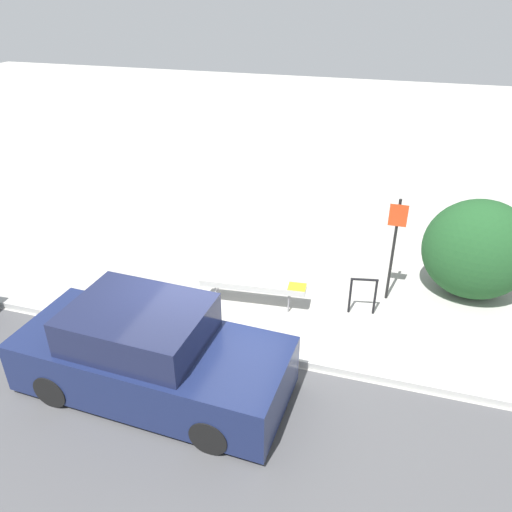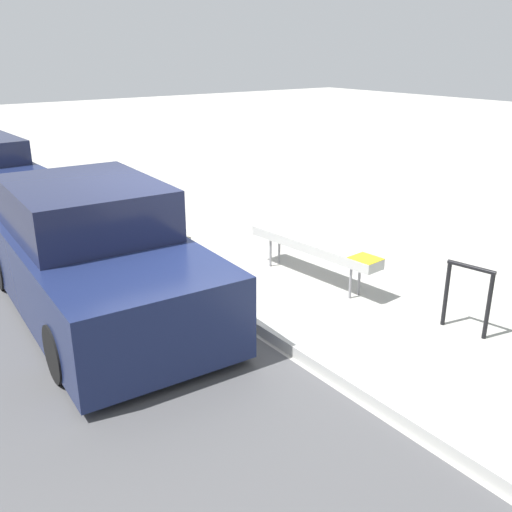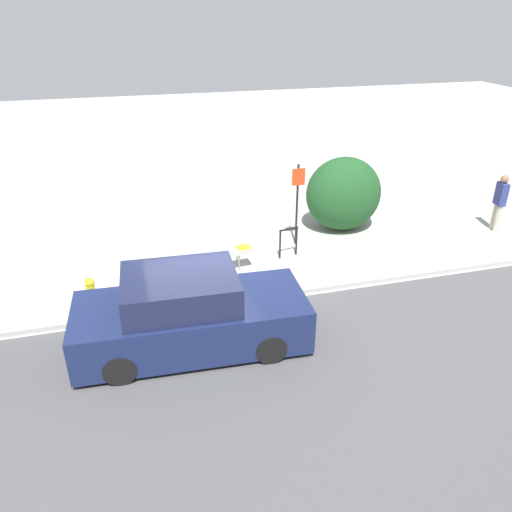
{
  "view_description": "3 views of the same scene",
  "coord_description": "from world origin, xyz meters",
  "px_view_note": "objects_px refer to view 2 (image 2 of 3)",
  "views": [
    {
      "loc": [
        2.91,
        -6.83,
        6.04
      ],
      "look_at": [
        0.32,
        1.82,
        1.02
      ],
      "focal_mm": 35.0,
      "sensor_mm": 36.0,
      "label": 1
    },
    {
      "loc": [
        5.95,
        -3.55,
        3.12
      ],
      "look_at": [
        1.0,
        0.04,
        0.87
      ],
      "focal_mm": 40.0,
      "sensor_mm": 36.0,
      "label": 2
    },
    {
      "loc": [
        -1.42,
        -9.42,
        6.05
      ],
      "look_at": [
        1.35,
        0.71,
        0.75
      ],
      "focal_mm": 35.0,
      "sensor_mm": 36.0,
      "label": 3
    }
  ],
  "objects_px": {
    "parked_car_near": "(93,256)",
    "bike_rack": "(468,292)",
    "bench": "(313,246)",
    "fire_hydrant": "(163,218)"
  },
  "relations": [
    {
      "from": "parked_car_near",
      "to": "bike_rack",
      "type": "bearing_deg",
      "value": 48.66
    },
    {
      "from": "bench",
      "to": "bike_rack",
      "type": "xyz_separation_m",
      "value": [
        2.21,
        0.38,
        -0.0
      ]
    },
    {
      "from": "bike_rack",
      "to": "fire_hydrant",
      "type": "height_order",
      "value": "bike_rack"
    },
    {
      "from": "bench",
      "to": "bike_rack",
      "type": "distance_m",
      "value": 2.25
    },
    {
      "from": "fire_hydrant",
      "to": "parked_car_near",
      "type": "bearing_deg",
      "value": -45.16
    },
    {
      "from": "bike_rack",
      "to": "fire_hydrant",
      "type": "relative_size",
      "value": 1.08
    },
    {
      "from": "bench",
      "to": "bike_rack",
      "type": "height_order",
      "value": "bike_rack"
    },
    {
      "from": "bike_rack",
      "to": "parked_car_near",
      "type": "height_order",
      "value": "parked_car_near"
    },
    {
      "from": "bike_rack",
      "to": "bench",
      "type": "bearing_deg",
      "value": -170.15
    },
    {
      "from": "bike_rack",
      "to": "parked_car_near",
      "type": "distance_m",
      "value": 4.46
    }
  ]
}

